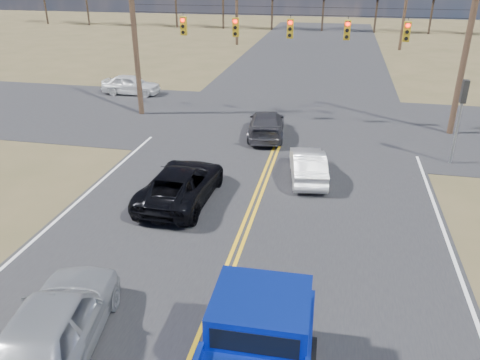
% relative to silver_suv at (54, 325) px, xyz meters
% --- Properties ---
extents(ground, '(160.00, 160.00, 0.00)m').
position_rel_silver_suv_xyz_m(ground, '(3.22, 0.86, -0.84)').
color(ground, brown).
rests_on(ground, ground).
extents(road_main, '(14.00, 120.00, 0.02)m').
position_rel_silver_suv_xyz_m(road_main, '(3.22, 10.86, -0.84)').
color(road_main, '#28282B').
rests_on(road_main, ground).
extents(road_cross, '(120.00, 12.00, 0.02)m').
position_rel_silver_suv_xyz_m(road_cross, '(3.22, 18.86, -0.84)').
color(road_cross, '#28282B').
rests_on(road_cross, ground).
extents(signal_gantry, '(19.60, 4.83, 10.00)m').
position_rel_silver_suv_xyz_m(signal_gantry, '(3.72, 18.64, 4.22)').
color(signal_gantry, '#473323').
rests_on(signal_gantry, ground).
extents(utility_poles, '(19.60, 58.32, 10.00)m').
position_rel_silver_suv_xyz_m(utility_poles, '(3.22, 17.86, 4.39)').
color(utility_poles, '#473323').
rests_on(utility_poles, ground).
extents(treeline, '(87.00, 117.80, 7.40)m').
position_rel_silver_suv_xyz_m(treeline, '(3.22, 27.82, 4.86)').
color(treeline, '#33261C').
rests_on(treeline, ground).
extents(silver_suv, '(2.78, 5.20, 1.68)m').
position_rel_silver_suv_xyz_m(silver_suv, '(0.00, 0.00, 0.00)').
color(silver_suv, '#A6A9AE').
rests_on(silver_suv, ground).
extents(black_suv, '(2.50, 5.18, 1.42)m').
position_rel_silver_suv_xyz_m(black_suv, '(0.36, 8.23, -0.13)').
color(black_suv, black).
rests_on(black_suv, ground).
extents(white_car_queue, '(1.96, 4.10, 1.30)m').
position_rel_silver_suv_xyz_m(white_car_queue, '(5.01, 11.28, -0.19)').
color(white_car_queue, silver).
rests_on(white_car_queue, ground).
extents(dgrey_car_queue, '(2.40, 4.80, 1.34)m').
position_rel_silver_suv_xyz_m(dgrey_car_queue, '(2.42, 16.36, -0.17)').
color(dgrey_car_queue, '#37363C').
rests_on(dgrey_car_queue, ground).
extents(cross_car_west, '(1.66, 4.08, 1.39)m').
position_rel_silver_suv_xyz_m(cross_car_west, '(-8.36, 23.25, -0.15)').
color(cross_car_west, white).
rests_on(cross_car_west, ground).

